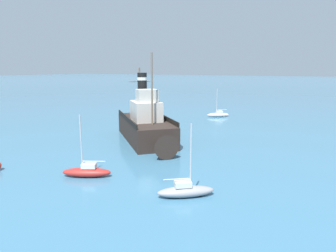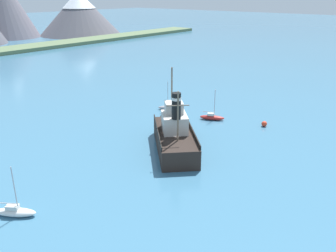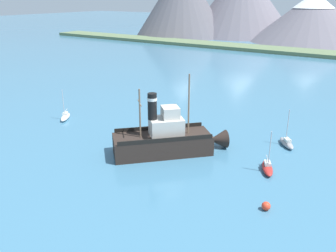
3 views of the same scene
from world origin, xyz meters
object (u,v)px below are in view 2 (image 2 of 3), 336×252
(sailboat_grey, at_px, (170,107))
(sailboat_red, at_px, (212,117))
(sailboat_white, at_px, (15,211))
(mooring_buoy, at_px, (264,124))
(old_tugboat, at_px, (174,135))

(sailboat_grey, xyz_separation_m, sailboat_red, (0.30, -8.36, 0.00))
(sailboat_white, relative_size, mooring_buoy, 5.97)
(sailboat_white, height_order, sailboat_red, same)
(sailboat_white, bearing_deg, mooring_buoy, -11.34)
(sailboat_grey, relative_size, sailboat_red, 1.00)
(mooring_buoy, bearing_deg, sailboat_white, 168.66)
(sailboat_grey, bearing_deg, mooring_buoy, -80.02)
(old_tugboat, height_order, mooring_buoy, old_tugboat)
(sailboat_grey, distance_m, sailboat_white, 33.65)
(sailboat_grey, height_order, mooring_buoy, sailboat_grey)
(old_tugboat, distance_m, mooring_buoy, 15.67)
(sailboat_red, bearing_deg, old_tugboat, -169.92)
(old_tugboat, xyz_separation_m, sailboat_white, (-20.64, 1.62, -1.40))
(sailboat_red, height_order, mooring_buoy, sailboat_red)
(old_tugboat, bearing_deg, sailboat_red, 10.08)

